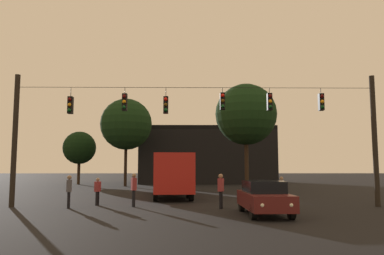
{
  "coord_description": "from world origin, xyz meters",
  "views": [
    {
      "loc": [
        -0.5,
        -4.29,
        2.19
      ],
      "look_at": [
        -0.15,
        20.99,
        4.8
      ],
      "focal_mm": 34.93,
      "sensor_mm": 36.0,
      "label": 1
    }
  ],
  "objects_px": {
    "pedestrian_crossing_center": "(134,188)",
    "pedestrian_crossing_right": "(221,189)",
    "car_near_right": "(264,197)",
    "pedestrian_near_bus": "(98,190)",
    "pedestrian_trailing": "(69,189)",
    "tree_behind_building": "(246,115)",
    "city_bus": "(171,170)",
    "tree_left_silhouette": "(126,124)",
    "pedestrian_crossing_left": "(282,189)",
    "tree_right_far": "(79,148)"
  },
  "relations": [
    {
      "from": "city_bus",
      "to": "tree_right_far",
      "type": "distance_m",
      "value": 21.18
    },
    {
      "from": "pedestrian_trailing",
      "to": "tree_right_far",
      "type": "distance_m",
      "value": 26.54
    },
    {
      "from": "tree_left_silhouette",
      "to": "tree_right_far",
      "type": "bearing_deg",
      "value": 145.8
    },
    {
      "from": "pedestrian_trailing",
      "to": "tree_behind_building",
      "type": "bearing_deg",
      "value": 50.66
    },
    {
      "from": "tree_left_silhouette",
      "to": "city_bus",
      "type": "bearing_deg",
      "value": -67.32
    },
    {
      "from": "pedestrian_crossing_left",
      "to": "pedestrian_crossing_right",
      "type": "bearing_deg",
      "value": -151.78
    },
    {
      "from": "pedestrian_crossing_left",
      "to": "pedestrian_crossing_right",
      "type": "distance_m",
      "value": 4.16
    },
    {
      "from": "car_near_right",
      "to": "pedestrian_near_bus",
      "type": "xyz_separation_m",
      "value": [
        -8.5,
        4.28,
        0.06
      ]
    },
    {
      "from": "pedestrian_crossing_center",
      "to": "pedestrian_crossing_right",
      "type": "relative_size",
      "value": 1.0
    },
    {
      "from": "tree_right_far",
      "to": "tree_behind_building",
      "type": "bearing_deg",
      "value": -31.5
    },
    {
      "from": "city_bus",
      "to": "pedestrian_crossing_center",
      "type": "distance_m",
      "value": 7.61
    },
    {
      "from": "city_bus",
      "to": "pedestrian_crossing_left",
      "type": "height_order",
      "value": "city_bus"
    },
    {
      "from": "pedestrian_crossing_left",
      "to": "tree_behind_building",
      "type": "height_order",
      "value": "tree_behind_building"
    },
    {
      "from": "pedestrian_crossing_center",
      "to": "tree_behind_building",
      "type": "xyz_separation_m",
      "value": [
        8.3,
        13.51,
        5.88
      ]
    },
    {
      "from": "tree_behind_building",
      "to": "tree_right_far",
      "type": "xyz_separation_m",
      "value": [
        -18.41,
        11.28,
        -2.54
      ]
    },
    {
      "from": "pedestrian_near_bus",
      "to": "tree_left_silhouette",
      "type": "bearing_deg",
      "value": 94.85
    },
    {
      "from": "car_near_right",
      "to": "pedestrian_crossing_right",
      "type": "xyz_separation_m",
      "value": [
        -1.72,
        2.57,
        0.23
      ]
    },
    {
      "from": "city_bus",
      "to": "pedestrian_near_bus",
      "type": "bearing_deg",
      "value": -120.27
    },
    {
      "from": "pedestrian_crossing_left",
      "to": "tree_left_silhouette",
      "type": "distance_m",
      "value": 23.65
    },
    {
      "from": "pedestrian_crossing_left",
      "to": "pedestrian_crossing_center",
      "type": "distance_m",
      "value": 8.37
    },
    {
      "from": "tree_right_far",
      "to": "tree_left_silhouette",
      "type": "bearing_deg",
      "value": -34.2
    },
    {
      "from": "pedestrian_trailing",
      "to": "pedestrian_crossing_left",
      "type": "bearing_deg",
      "value": 8.39
    },
    {
      "from": "tree_right_far",
      "to": "pedestrian_crossing_left",
      "type": "bearing_deg",
      "value": -52.19
    },
    {
      "from": "pedestrian_near_bus",
      "to": "pedestrian_trailing",
      "type": "relative_size",
      "value": 0.89
    },
    {
      "from": "pedestrian_crossing_center",
      "to": "tree_behind_building",
      "type": "height_order",
      "value": "tree_behind_building"
    },
    {
      "from": "pedestrian_trailing",
      "to": "tree_right_far",
      "type": "bearing_deg",
      "value": 105.0
    },
    {
      "from": "tree_right_far",
      "to": "city_bus",
      "type": "bearing_deg",
      "value": -55.92
    },
    {
      "from": "pedestrian_crossing_right",
      "to": "car_near_right",
      "type": "bearing_deg",
      "value": -56.24
    },
    {
      "from": "city_bus",
      "to": "tree_behind_building",
      "type": "height_order",
      "value": "tree_behind_building"
    },
    {
      "from": "pedestrian_trailing",
      "to": "tree_behind_building",
      "type": "height_order",
      "value": "tree_behind_building"
    },
    {
      "from": "tree_left_silhouette",
      "to": "car_near_right",
      "type": "bearing_deg",
      "value": -67.03
    },
    {
      "from": "city_bus",
      "to": "tree_left_silhouette",
      "type": "height_order",
      "value": "tree_left_silhouette"
    },
    {
      "from": "pedestrian_crossing_left",
      "to": "tree_left_silhouette",
      "type": "height_order",
      "value": "tree_left_silhouette"
    },
    {
      "from": "tree_behind_building",
      "to": "pedestrian_crossing_center",
      "type": "bearing_deg",
      "value": -121.58
    },
    {
      "from": "pedestrian_crossing_right",
      "to": "tree_behind_building",
      "type": "height_order",
      "value": "tree_behind_building"
    },
    {
      "from": "pedestrian_crossing_center",
      "to": "pedestrian_crossing_left",
      "type": "bearing_deg",
      "value": 7.36
    },
    {
      "from": "city_bus",
      "to": "tree_left_silhouette",
      "type": "relative_size",
      "value": 1.16
    },
    {
      "from": "tree_right_far",
      "to": "pedestrian_crossing_center",
      "type": "bearing_deg",
      "value": -67.82
    },
    {
      "from": "pedestrian_crossing_center",
      "to": "pedestrian_crossing_right",
      "type": "bearing_deg",
      "value": -10.92
    },
    {
      "from": "city_bus",
      "to": "tree_right_far",
      "type": "bearing_deg",
      "value": 124.08
    },
    {
      "from": "tree_left_silhouette",
      "to": "pedestrian_crossing_right",
      "type": "bearing_deg",
      "value": -68.47
    },
    {
      "from": "pedestrian_crossing_right",
      "to": "pedestrian_crossing_left",
      "type": "bearing_deg",
      "value": 28.22
    },
    {
      "from": "pedestrian_trailing",
      "to": "tree_left_silhouette",
      "type": "xyz_separation_m",
      "value": [
        -0.53,
        21.16,
        5.79
      ]
    },
    {
      "from": "pedestrian_near_bus",
      "to": "pedestrian_trailing",
      "type": "bearing_deg",
      "value": -128.05
    },
    {
      "from": "pedestrian_near_bus",
      "to": "pedestrian_trailing",
      "type": "xyz_separation_m",
      "value": [
        -1.14,
        -1.46,
        0.12
      ]
    },
    {
      "from": "car_near_right",
      "to": "tree_left_silhouette",
      "type": "height_order",
      "value": "tree_left_silhouette"
    },
    {
      "from": "pedestrian_trailing",
      "to": "tree_left_silhouette",
      "type": "distance_m",
      "value": 21.94
    },
    {
      "from": "tree_behind_building",
      "to": "pedestrian_trailing",
      "type": "bearing_deg",
      "value": -129.34
    },
    {
      "from": "car_near_right",
      "to": "pedestrian_trailing",
      "type": "relative_size",
      "value": 2.56
    },
    {
      "from": "car_near_right",
      "to": "pedestrian_trailing",
      "type": "xyz_separation_m",
      "value": [
        -9.64,
        2.82,
        0.17
      ]
    }
  ]
}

